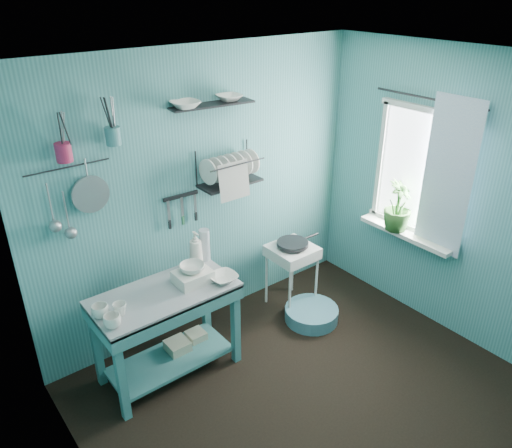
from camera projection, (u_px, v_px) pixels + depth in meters
floor at (319, 404)px, 3.83m from camera, size 3.20×3.20×0.00m
ceiling at (345, 68)px, 2.72m from camera, size 3.20×3.20×0.00m
wall_back at (205, 194)px, 4.33m from camera, size 3.20×0.00×3.20m
wall_left at (95, 371)px, 2.39m from camera, size 0.00×3.00×3.00m
wall_right at (465, 203)px, 4.16m from camera, size 0.00×3.00×3.00m
work_counter at (168, 333)px, 3.98m from camera, size 1.12×0.58×0.78m
mug_left at (112, 321)px, 3.41m from camera, size 0.12×0.12×0.10m
mug_mid at (120, 309)px, 3.54m from camera, size 0.14×0.14×0.09m
mug_right at (100, 311)px, 3.51m from camera, size 0.17×0.17×0.10m
wash_tub at (193, 277)px, 3.91m from camera, size 0.28×0.22×0.10m
tub_bowl at (192, 268)px, 3.88m from camera, size 0.20×0.19×0.06m
soap_bottle at (196, 248)px, 4.12m from camera, size 0.11×0.12×0.30m
water_bottle at (205, 245)px, 4.19m from camera, size 0.09×0.09×0.28m
counter_bowl at (223, 278)px, 3.94m from camera, size 0.22×0.22×0.05m
hotplate_stand at (291, 276)px, 4.87m from camera, size 0.43×0.43×0.65m
frying_pan at (293, 243)px, 4.71m from camera, size 0.30×0.30×0.03m
knife_strip at (181, 196)px, 4.14m from camera, size 0.32×0.03×0.03m
dish_rack at (230, 166)px, 4.22m from camera, size 0.58×0.32×0.32m
upper_shelf at (212, 105)px, 3.93m from camera, size 0.72×0.26×0.01m
shelf_bowl_left at (186, 110)px, 3.80m from camera, size 0.23×0.23×0.05m
shelf_bowl_right at (229, 100)px, 4.02m from camera, size 0.21×0.21×0.05m
utensil_cup_magenta at (64, 152)px, 3.36m from camera, size 0.11×0.11×0.13m
utensil_cup_teal at (113, 136)px, 3.53m from camera, size 0.11×0.11×0.13m
colander at (91, 194)px, 3.61m from camera, size 0.28×0.03×0.28m
ladle_outer at (50, 203)px, 3.46m from camera, size 0.01×0.01×0.30m
ladle_inner at (66, 211)px, 3.55m from camera, size 0.01×0.01×0.30m
hook_rail at (68, 167)px, 3.46m from camera, size 0.60×0.01×0.01m
window_glass at (420, 172)px, 4.40m from camera, size 0.00×1.10×1.10m
windowsill at (406, 234)px, 4.62m from camera, size 0.16×0.95×0.04m
curtain at (447, 178)px, 4.13m from camera, size 0.00×1.35×1.35m
curtain_rod at (429, 98)px, 4.09m from camera, size 0.02×1.05×0.02m
potted_plant at (398, 206)px, 4.55m from camera, size 0.34×0.34×0.47m
storage_tin_large at (178, 352)px, 4.20m from camera, size 0.18×0.18×0.22m
storage_tin_small at (196, 341)px, 4.34m from camera, size 0.15×0.15×0.20m
floor_basin at (311, 314)px, 4.75m from camera, size 0.51×0.51×0.13m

